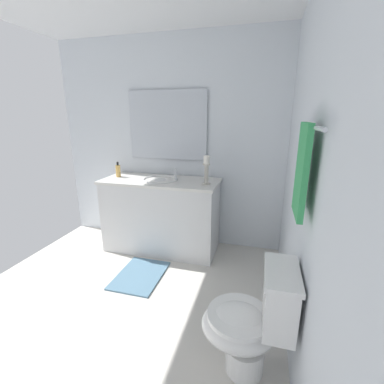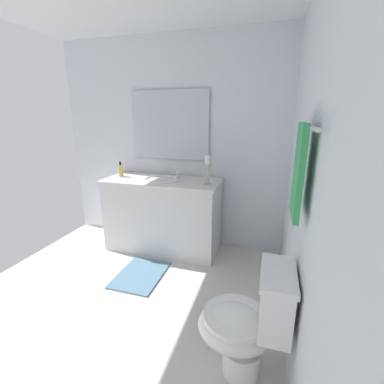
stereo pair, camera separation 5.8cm
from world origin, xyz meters
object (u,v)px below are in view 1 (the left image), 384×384
Objects in this scene: towel_near_vanity at (302,171)px; bath_mat at (140,275)px; vanity_cabinet at (161,215)px; sink_basin at (160,183)px; candle_holder_tall at (206,169)px; towel_bar at (311,127)px; toilet at (250,322)px; soap_bottle at (118,171)px; mirror at (167,125)px.

towel_near_vanity reaches higher than bath_mat.
sink_basin is at bearing 90.00° from vanity_cabinet.
vanity_cabinet is 2.03m from towel_near_vanity.
candle_holder_tall is (0.05, 0.55, 0.20)m from sink_basin.
towel_bar is at bearing 46.32° from sink_basin.
toilet is (1.33, 0.57, -0.66)m from candle_holder_tall.
vanity_cabinet is at bearing 88.13° from soap_bottle.
sink_basin is 0.55m from soap_bottle.
soap_bottle is 1.25m from bath_mat.
toilet is 1.09× the size of towel_bar.
mirror is at bearing -139.69° from towel_near_vanity.
vanity_cabinet is 4.42× the size of candle_holder_tall.
towel_bar reaches higher than candle_holder_tall.
bath_mat is (0.91, 0.00, -1.45)m from mirror.
candle_holder_tall is at bearing 59.15° from mirror.
candle_holder_tall reaches higher than sink_basin.
toilet is at bearing 55.89° from bath_mat.
towel_bar reaches higher than toilet.
bath_mat is (0.62, -0.00, -0.81)m from sink_basin.
vanity_cabinet is at bearing -0.01° from mirror.
towel_bar is 0.23m from towel_near_vanity.
vanity_cabinet is 0.81m from candle_holder_tall.
bath_mat is (0.57, -0.55, -1.01)m from candle_holder_tall.
candle_holder_tall is 1.48m from towel_near_vanity.
toilet is (1.66, 1.12, -1.09)m from mirror.
soap_bottle reaches higher than toilet.
vanity_cabinet is 3.35× the size of sink_basin.
mirror is 1.59× the size of bath_mat.
toilet is (1.38, 1.12, -0.45)m from sink_basin.
mirror reaches higher than soap_bottle.
candle_holder_tall is at bearing -156.96° from toilet.
sink_basin is 0.67× the size of bath_mat.
towel_bar is at bearing 46.34° from vanity_cabinet.
mirror is 0.78m from candle_holder_tall.
soap_bottle is 0.26× the size of towel_bar.
bath_mat is at bearing -116.37° from towel_near_vanity.
towel_near_vanity is 0.82× the size of bath_mat.
soap_bottle is at bearing -64.07° from mirror.
toilet is at bearing 39.00° from vanity_cabinet.
candle_holder_tall reaches higher than soap_bottle.
bath_mat is at bearing -0.09° from sink_basin.
toilet is 0.95m from towel_near_vanity.
vanity_cabinet is at bearing -95.26° from candle_holder_tall.
towel_bar is (1.30, 1.88, 0.58)m from soap_bottle.
towel_bar is 2.12m from bath_mat.
bath_mat is (0.64, 0.54, -0.92)m from soap_bottle.
toilet is at bearing 49.83° from soap_bottle.
candle_holder_tall is (0.33, 0.55, -0.43)m from mirror.
mirror is at bearing 180.00° from bath_mat.
soap_bottle is at bearing -93.59° from candle_holder_tall.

